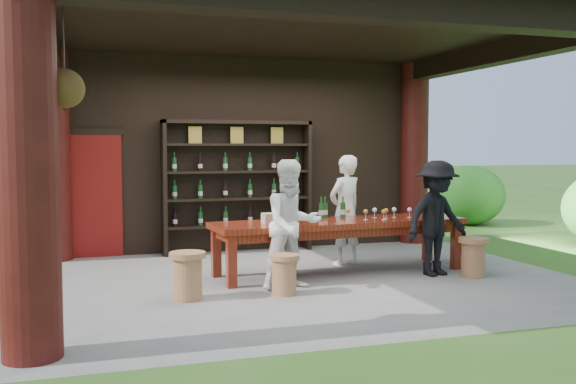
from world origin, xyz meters
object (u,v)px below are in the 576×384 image
object	(u,v)px
napkin_basket	(272,218)
stool_near_right	(473,256)
wine_shelf	(238,186)
stool_near_left	(284,273)
guest_man	(437,218)
tasting_table	(340,228)
guest_woman	(292,224)
host	(345,210)
stool_far_left	(188,275)

from	to	relation	value
napkin_basket	stool_near_right	bearing A→B (deg)	-15.28
wine_shelf	stool_near_left	bearing A→B (deg)	-93.48
wine_shelf	guest_man	xyz separation A→B (m)	(2.16, -2.79, -0.32)
stool_near_left	guest_man	distance (m)	2.46
tasting_table	napkin_basket	distance (m)	1.04
wine_shelf	napkin_basket	size ratio (longest dim) A/B	9.70
stool_near_left	guest_woman	world-z (taller)	guest_woman
wine_shelf	guest_woman	world-z (taller)	wine_shelf
tasting_table	guest_man	distance (m)	1.34
stool_near_right	guest_woman	size ratio (longest dim) A/B	0.33
tasting_table	host	xyz separation A→B (m)	(0.33, 0.60, 0.19)
tasting_table	wine_shelf	bearing A→B (deg)	113.12
guest_woman	tasting_table	bearing A→B (deg)	29.59
tasting_table	guest_woman	size ratio (longest dim) A/B	2.28
tasting_table	napkin_basket	bearing A→B (deg)	-175.01
stool_near_left	napkin_basket	world-z (taller)	napkin_basket
wine_shelf	napkin_basket	bearing A→B (deg)	-91.74
stool_far_left	napkin_basket	distance (m)	1.63
tasting_table	stool_far_left	bearing A→B (deg)	-157.57
tasting_table	napkin_basket	xyz separation A→B (m)	(-1.02, -0.09, 0.18)
stool_far_left	stool_near_left	bearing A→B (deg)	-4.59
stool_near_right	guest_woman	distance (m)	2.64
guest_man	stool_far_left	bearing A→B (deg)	172.94
stool_near_left	stool_near_right	distance (m)	2.79
wine_shelf	tasting_table	world-z (taller)	wine_shelf
stool_near_right	host	distance (m)	2.00
host	tasting_table	bearing A→B (deg)	37.49
stool_near_right	stool_far_left	size ratio (longest dim) A/B	0.96
tasting_table	host	world-z (taller)	host
stool_near_right	host	xyz separation A→B (m)	(-1.30, 1.42, 0.54)
tasting_table	stool_near_left	size ratio (longest dim) A/B	7.57
tasting_table	stool_far_left	distance (m)	2.51
tasting_table	stool_far_left	size ratio (longest dim) A/B	6.60
guest_man	napkin_basket	bearing A→B (deg)	154.64
stool_near_left	stool_far_left	bearing A→B (deg)	175.41
wine_shelf	napkin_basket	xyz separation A→B (m)	(-0.07, -2.31, -0.29)
guest_man	stool_near_left	bearing A→B (deg)	178.11
stool_near_left	tasting_table	bearing A→B (deg)	42.17
stool_near_right	guest_man	size ratio (longest dim) A/B	0.34
stool_near_left	host	world-z (taller)	host
stool_near_left	napkin_basket	bearing A→B (deg)	82.32
guest_man	stool_near_right	bearing A→B (deg)	-43.55
stool_near_right	guest_man	xyz separation A→B (m)	(-0.43, 0.25, 0.51)
tasting_table	guest_man	bearing A→B (deg)	-25.06
guest_woman	napkin_basket	distance (m)	0.66
tasting_table	stool_far_left	xyz separation A→B (m)	(-2.30, -0.95, -0.34)
stool_near_left	host	distance (m)	2.29
stool_far_left	guest_woman	bearing A→B (deg)	8.41
tasting_table	guest_man	world-z (taller)	guest_man
host	guest_man	distance (m)	1.46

